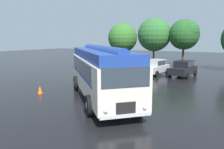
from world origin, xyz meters
name	(u,v)px	position (x,y,z in m)	size (l,w,h in m)	color
ground_plane	(109,101)	(0.00, 0.00, 0.00)	(120.00, 120.00, 0.00)	black
vintage_bus	(101,70)	(-0.72, 0.17, 1.89)	(8.86, 8.85, 3.49)	silver
car_near_left	(155,67)	(-0.83, 11.53, 0.85)	(2.39, 4.39, 1.66)	#B7BABF
car_mid_left	(183,68)	(2.14, 11.87, 0.85)	(2.38, 4.39, 1.66)	black
tree_far_left	(123,38)	(-9.03, 20.00, 4.08)	(4.66, 4.66, 6.44)	#4C3823
tree_left_of_centre	(155,35)	(-3.47, 18.87, 4.50)	(4.72, 4.72, 6.89)	#4C3823
tree_centre	(185,34)	(0.69, 19.06, 4.60)	(4.06, 4.06, 6.53)	#4C3823
traffic_cone	(40,90)	(-5.28, -0.83, 0.28)	(0.36, 0.36, 0.55)	orange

